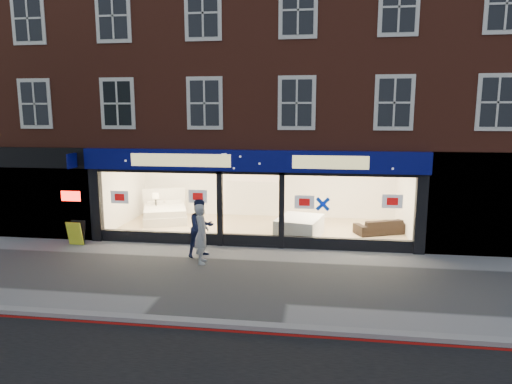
% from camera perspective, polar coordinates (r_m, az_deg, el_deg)
% --- Properties ---
extents(ground, '(120.00, 120.00, 0.00)m').
position_cam_1_polar(ground, '(12.80, -2.77, -10.67)').
color(ground, gray).
rests_on(ground, ground).
extents(kerb_line, '(60.00, 0.10, 0.01)m').
position_cam_1_polar(kerb_line, '(10.02, -6.23, -16.74)').
color(kerb_line, '#8C0A07').
rests_on(kerb_line, ground).
extents(kerb_stone, '(60.00, 0.25, 0.12)m').
position_cam_1_polar(kerb_stone, '(10.17, -5.95, -15.97)').
color(kerb_stone, gray).
rests_on(kerb_stone, ground).
extents(showroom_floor, '(11.00, 4.50, 0.10)m').
position_cam_1_polar(showroom_floor, '(17.74, 0.40, -4.64)').
color(showroom_floor, tan).
rests_on(showroom_floor, ground).
extents(building, '(19.00, 8.26, 10.30)m').
position_cam_1_polar(building, '(18.98, 1.08, 16.44)').
color(building, brown).
rests_on(building, ground).
extents(display_bed, '(2.37, 2.59, 1.20)m').
position_cam_1_polar(display_bed, '(19.17, -11.32, -2.55)').
color(display_bed, white).
rests_on(display_bed, showroom_floor).
extents(bedside_table, '(0.51, 0.51, 0.55)m').
position_cam_1_polar(bedside_table, '(19.43, -12.35, -2.61)').
color(bedside_table, brown).
rests_on(bedside_table, showroom_floor).
extents(mattress_stack, '(1.78, 2.07, 0.71)m').
position_cam_1_polar(mattress_stack, '(16.48, 5.45, -4.37)').
color(mattress_stack, white).
rests_on(mattress_stack, showroom_floor).
extents(sofa, '(2.02, 1.40, 0.55)m').
position_cam_1_polar(sofa, '(17.44, 15.30, -4.15)').
color(sofa, black).
rests_on(sofa, showroom_floor).
extents(a_board, '(0.56, 0.38, 0.84)m').
position_cam_1_polar(a_board, '(16.90, -21.55, -4.78)').
color(a_board, yellow).
rests_on(a_board, ground).
extents(pedestrian_grey, '(0.55, 0.73, 1.82)m').
position_cam_1_polar(pedestrian_grey, '(13.85, -6.82, -5.19)').
color(pedestrian_grey, '#B0B4B9').
rests_on(pedestrian_grey, ground).
extents(pedestrian_blue, '(1.12, 1.13, 1.84)m').
position_cam_1_polar(pedestrian_blue, '(14.47, -6.88, -4.49)').
color(pedestrian_blue, '#182043').
rests_on(pedestrian_blue, ground).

